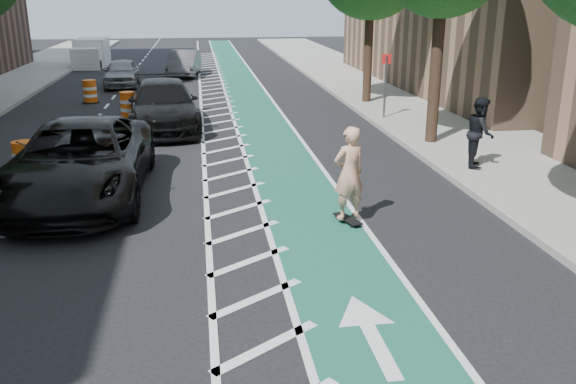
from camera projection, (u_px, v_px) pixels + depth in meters
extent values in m
plane|color=black|center=(164.00, 267.00, 10.67)|extent=(120.00, 120.00, 0.00)
cube|color=#175340|center=(269.00, 136.00, 20.49)|extent=(2.00, 90.00, 0.01)
cube|color=silver|center=(224.00, 138.00, 20.28)|extent=(1.40, 90.00, 0.01)
cube|color=gray|center=(453.00, 128.00, 21.36)|extent=(5.00, 90.00, 0.15)
cube|color=gray|center=(385.00, 130.00, 21.02)|extent=(0.12, 90.00, 0.16)
cylinder|color=#382619|center=(435.00, 75.00, 18.60)|extent=(0.36, 0.36, 4.40)
cylinder|color=#382619|center=(366.00, 52.00, 26.13)|extent=(0.36, 0.36, 4.40)
cylinder|color=#4C4C4C|center=(385.00, 89.00, 22.63)|extent=(0.08, 0.08, 2.40)
cube|color=red|center=(387.00, 59.00, 22.29)|extent=(0.35, 0.02, 0.35)
cube|color=black|center=(348.00, 219.00, 12.70)|extent=(0.48, 0.84, 0.03)
cylinder|color=black|center=(337.00, 218.00, 12.91)|extent=(0.05, 0.07, 0.06)
cylinder|color=black|center=(344.00, 217.00, 12.98)|extent=(0.05, 0.07, 0.06)
cylinder|color=black|center=(351.00, 226.00, 12.45)|extent=(0.05, 0.07, 0.06)
cylinder|color=black|center=(358.00, 225.00, 12.53)|extent=(0.05, 0.07, 0.06)
imported|color=tan|center=(349.00, 173.00, 12.39)|extent=(0.82, 0.67, 1.95)
imported|color=black|center=(80.00, 161.00, 14.06)|extent=(3.03, 6.43, 1.78)
imported|color=black|center=(163.00, 105.00, 21.40)|extent=(2.77, 5.91, 1.67)
imported|color=gray|center=(122.00, 73.00, 31.43)|extent=(1.78, 4.16, 1.40)
imported|color=#4E4E53|center=(184.00, 63.00, 35.54)|extent=(2.03, 4.56, 1.45)
imported|color=black|center=(480.00, 132.00, 16.10)|extent=(0.99, 1.10, 1.85)
cube|color=white|center=(92.00, 52.00, 40.53)|extent=(1.98, 2.85, 1.77)
cube|color=white|center=(87.00, 59.00, 38.60)|extent=(1.79, 1.44, 1.33)
cylinder|color=black|center=(73.00, 65.00, 38.27)|extent=(0.23, 0.62, 0.62)
cylinder|color=black|center=(99.00, 65.00, 38.47)|extent=(0.23, 0.62, 0.62)
cylinder|color=black|center=(83.00, 60.00, 41.27)|extent=(0.23, 0.62, 0.62)
cylinder|color=black|center=(107.00, 60.00, 41.47)|extent=(0.23, 0.62, 0.62)
cylinder|color=#FA5E0D|center=(25.00, 160.00, 15.74)|extent=(0.56, 0.56, 0.96)
cylinder|color=silver|center=(25.00, 166.00, 15.79)|extent=(0.57, 0.57, 0.13)
cylinder|color=silver|center=(24.00, 154.00, 15.70)|extent=(0.57, 0.57, 0.13)
cylinder|color=black|center=(27.00, 177.00, 15.88)|extent=(0.70, 0.70, 0.04)
cylinder|color=#FF5B0D|center=(128.00, 105.00, 23.42)|extent=(0.58, 0.58, 1.00)
cylinder|color=silver|center=(128.00, 109.00, 23.47)|extent=(0.59, 0.59, 0.13)
cylinder|color=silver|center=(128.00, 101.00, 23.37)|extent=(0.59, 0.59, 0.13)
cylinder|color=black|center=(129.00, 117.00, 23.57)|extent=(0.74, 0.74, 0.04)
cylinder|color=#E3580B|center=(90.00, 91.00, 26.71)|extent=(0.58, 0.58, 1.00)
cylinder|color=silver|center=(90.00, 95.00, 26.76)|extent=(0.59, 0.59, 0.13)
cylinder|color=silver|center=(90.00, 88.00, 26.67)|extent=(0.59, 0.59, 0.13)
cylinder|color=black|center=(91.00, 102.00, 26.86)|extent=(0.73, 0.73, 0.04)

